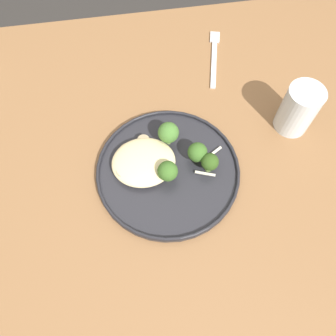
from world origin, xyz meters
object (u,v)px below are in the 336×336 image
seared_scallop_half_hidden (126,160)px  seared_scallop_center_golden (142,160)px  dinner_plate (168,171)px  broccoli_floret_tall_stalk (210,163)px  broccoli_floret_rear_charred (168,171)px  broccoli_floret_small_sprig (168,133)px  water_glass (297,111)px  seared_scallop_on_noodles (143,141)px  seared_scallop_tiny_bay (128,151)px  broccoli_floret_split_head (197,152)px  seared_scallop_right_edge (144,178)px  dinner_fork (214,56)px  seared_scallop_left_edge (157,154)px  seared_scallop_front_small (123,173)px

seared_scallop_half_hidden → seared_scallop_center_golden: size_ratio=1.54×
dinner_plate → broccoli_floret_tall_stalk: bearing=171.2°
dinner_plate → broccoli_floret_rear_charred: 0.04m
broccoli_floret_small_sprig → water_glass: water_glass is taller
broccoli_floret_rear_charred → seared_scallop_on_noodles: bearing=-67.1°
seared_scallop_half_hidden → seared_scallop_on_noodles: bearing=-135.3°
seared_scallop_half_hidden → seared_scallop_tiny_bay: bearing=-103.9°
broccoli_floret_split_head → dinner_plate: bearing=13.2°
dinner_plate → seared_scallop_right_edge: seared_scallop_right_edge is taller
broccoli_floret_tall_stalk → seared_scallop_on_noodles: bearing=-34.3°
seared_scallop_on_noodles → broccoli_floret_small_sprig: broccoli_floret_small_sprig is taller
seared_scallop_center_golden → dinner_fork: (-0.21, -0.27, -0.02)m
seared_scallop_left_edge → seared_scallop_on_noodles: bearing=-56.9°
broccoli_floret_tall_stalk → seared_scallop_front_small: bearing=-5.1°
seared_scallop_left_edge → broccoli_floret_small_sprig: bearing=-132.9°
seared_scallop_half_hidden → seared_scallop_tiny_bay: 0.02m
seared_scallop_tiny_bay → seared_scallop_on_noodles: bearing=-152.7°
seared_scallop_half_hidden → seared_scallop_right_edge: 0.05m
seared_scallop_right_edge → seared_scallop_left_edge: bearing=-124.0°
seared_scallop_half_hidden → seared_scallop_on_noodles: seared_scallop_half_hidden is taller
broccoli_floret_tall_stalk → water_glass: size_ratio=0.45×
broccoli_floret_split_head → dinner_fork: size_ratio=0.28×
seared_scallop_center_golden → seared_scallop_left_edge: size_ratio=1.05×
broccoli_floret_tall_stalk → broccoli_floret_small_sprig: bearing=-48.2°
broccoli_floret_tall_stalk → water_glass: water_glass is taller
seared_scallop_half_hidden → seared_scallop_left_edge: (-0.06, -0.00, -0.00)m
seared_scallop_on_noodles → seared_scallop_left_edge: bearing=123.1°
seared_scallop_left_edge → broccoli_floret_small_sprig: broccoli_floret_small_sprig is taller
seared_scallop_half_hidden → broccoli_floret_small_sprig: (-0.09, -0.03, 0.02)m
seared_scallop_center_golden → broccoli_floret_small_sprig: (-0.06, -0.04, 0.03)m
seared_scallop_center_golden → broccoli_floret_tall_stalk: (-0.13, 0.04, 0.02)m
dinner_plate → seared_scallop_half_hidden: bearing=-20.5°
broccoli_floret_split_head → water_glass: size_ratio=0.47×
seared_scallop_center_golden → seared_scallop_right_edge: size_ratio=0.73×
seared_scallop_half_hidden → water_glass: (-0.37, -0.04, 0.03)m
seared_scallop_half_hidden → broccoli_floret_tall_stalk: broccoli_floret_tall_stalk is taller
broccoli_floret_small_sprig → water_glass: size_ratio=0.54×
broccoli_floret_rear_charred → seared_scallop_right_edge: bearing=-4.7°
seared_scallop_front_small → broccoli_floret_split_head: bearing=-175.6°
broccoli_floret_split_head → dinner_fork: 0.30m
seared_scallop_half_hidden → seared_scallop_right_edge: size_ratio=1.13×
seared_scallop_center_golden → seared_scallop_left_edge: 0.03m
seared_scallop_center_golden → seared_scallop_tiny_bay: 0.04m
broccoli_floret_rear_charred → water_glass: 0.30m
seared_scallop_right_edge → broccoli_floret_split_head: bearing=-165.7°
seared_scallop_half_hidden → seared_scallop_left_edge: bearing=-176.3°
seared_scallop_center_golden → broccoli_floret_tall_stalk: size_ratio=0.48×
broccoli_floret_split_head → broccoli_floret_rear_charred: 0.07m
broccoli_floret_small_sprig → seared_scallop_tiny_bay: bearing=8.5°
seared_scallop_half_hidden → broccoli_floret_split_head: bearing=173.6°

